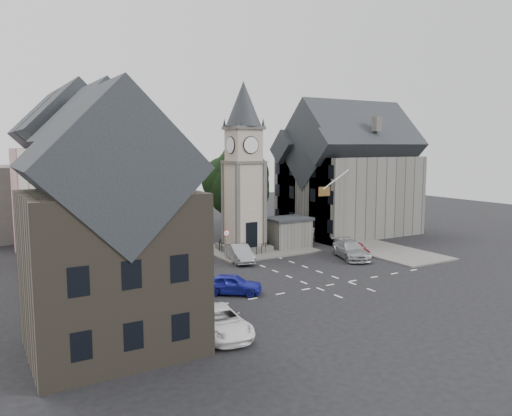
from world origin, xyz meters
TOP-DOWN VIEW (x-y plane):
  - ground at (0.00, 0.00)m, footprint 120.00×120.00m
  - pavement_west at (-12.50, 6.00)m, footprint 6.00×30.00m
  - pavement_east at (12.00, 8.00)m, footprint 6.00×26.00m
  - central_island at (1.50, 8.00)m, footprint 10.00×8.00m
  - road_markings at (0.00, -5.50)m, footprint 20.00×8.00m
  - clock_tower at (0.00, 7.99)m, footprint 4.86×4.86m
  - stone_shelter at (4.80, 7.50)m, footprint 4.30×3.30m
  - town_tree at (2.00, 13.00)m, footprint 7.20×7.20m
  - warning_sign_post at (-3.20, 5.43)m, footprint 0.70×0.19m
  - terrace_pink at (-15.50, 16.00)m, footprint 8.10×7.60m
  - terrace_cream at (-15.50, 8.00)m, footprint 8.10×7.60m
  - terrace_tudor at (-15.50, 0.00)m, footprint 8.10×7.60m
  - building_sw_stone at (-17.00, -9.00)m, footprint 8.60×7.60m
  - backdrop_west at (-12.00, 28.00)m, footprint 20.00×10.00m
  - east_building at (15.59, 11.00)m, footprint 14.40×11.40m
  - east_boundary_wall at (9.20, 10.00)m, footprint 0.40×16.00m
  - flagpole at (8.00, 4.00)m, footprint 3.68×0.10m
  - car_west_blue at (-7.50, -3.80)m, footprint 4.35×3.82m
  - car_west_silver at (-11.50, 5.03)m, footprint 4.18×2.32m
  - car_west_grey at (-11.50, 5.59)m, footprint 5.88×5.59m
  - car_island_silver at (-2.37, 4.50)m, footprint 2.52×4.84m
  - car_island_east at (7.00, 0.50)m, footprint 3.87×5.87m
  - car_east_red at (8.50, 1.35)m, footprint 2.44×3.87m
  - van_sw_white at (-11.56, -10.14)m, footprint 2.89×5.44m
  - pedestrian at (8.82, 8.61)m, footprint 0.65×0.60m

SIDE VIEW (x-z plane):
  - ground at x=0.00m, z-range 0.00..0.00m
  - road_markings at x=0.00m, z-range 0.00..0.01m
  - pavement_west at x=-12.50m, z-range 0.00..0.14m
  - pavement_east at x=12.00m, z-range 0.00..0.14m
  - central_island at x=1.50m, z-range 0.00..0.16m
  - east_boundary_wall at x=9.20m, z-range 0.00..0.90m
  - car_east_red at x=8.50m, z-range 0.00..1.23m
  - car_west_silver at x=-11.50m, z-range 0.00..1.31m
  - car_west_blue at x=-7.50m, z-range 0.00..1.42m
  - van_sw_white at x=-11.56m, z-range 0.00..1.46m
  - pedestrian at x=8.82m, z-range 0.00..1.49m
  - car_island_silver at x=-2.37m, z-range 0.00..1.52m
  - car_west_grey at x=-11.50m, z-range 0.00..1.55m
  - car_island_east at x=7.00m, z-range 0.00..1.58m
  - stone_shelter at x=4.80m, z-range 0.01..3.09m
  - warning_sign_post at x=-3.20m, z-range 0.60..3.45m
  - backdrop_west at x=-12.00m, z-range 0.00..8.00m
  - building_sw_stone at x=-17.00m, z-range 0.15..10.55m
  - terrace_tudor at x=-15.50m, z-range 0.19..12.19m
  - east_building at x=15.59m, z-range -0.04..12.56m
  - terrace_pink at x=-15.50m, z-range 0.18..12.98m
  - terrace_cream at x=-15.50m, z-range 0.18..12.98m
  - town_tree at x=2.00m, z-range 1.57..12.37m
  - flagpole at x=8.00m, z-range 5.63..8.37m
  - clock_tower at x=0.00m, z-range 0.00..16.25m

